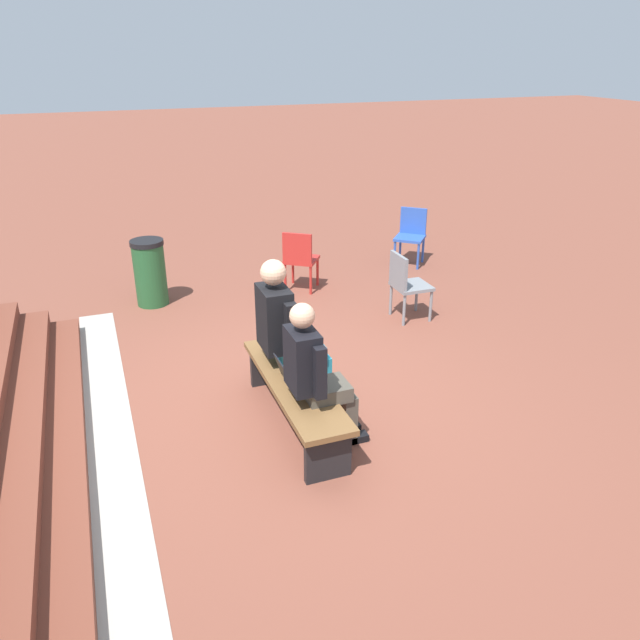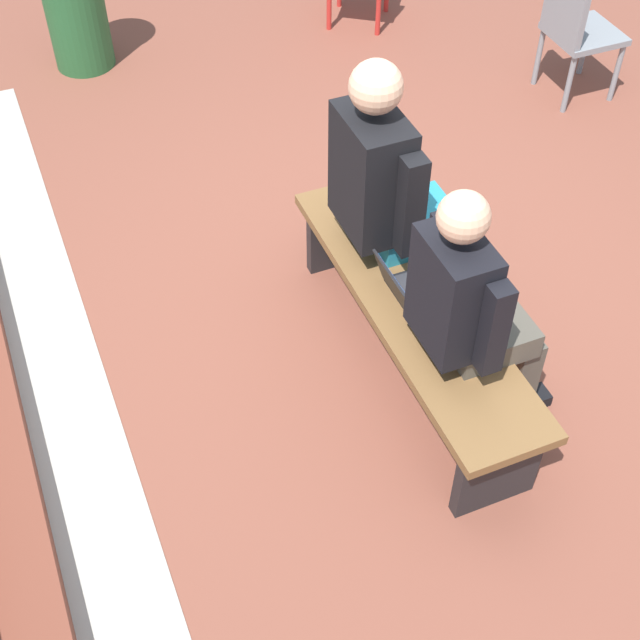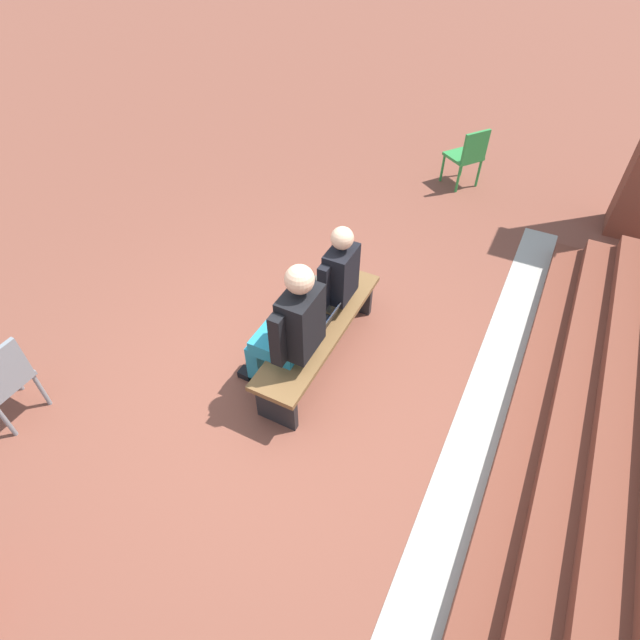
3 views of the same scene
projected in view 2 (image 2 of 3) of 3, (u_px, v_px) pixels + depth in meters
The scene contains 8 objects.
ground_plane at pixel (370, 315), 4.53m from camera, with size 60.00×60.00×0.00m, color brown.
concrete_strip at pixel (87, 469), 3.88m from camera, with size 6.42×0.40×0.01m, color #A8A399.
bench at pixel (412, 315), 4.03m from camera, with size 1.80×0.44×0.45m.
person_student at pixel (471, 307), 3.58m from camera, with size 0.52×0.66×1.31m.
person_adult at pixel (393, 190), 4.03m from camera, with size 0.59×0.74×1.42m.
laptop at pixel (412, 292), 3.93m from camera, with size 0.32×0.29×0.21m.
plastic_chair_near_bench_left at pixel (576, 27), 5.58m from camera, with size 0.42×0.42×0.84m.
litter_bin at pixel (74, 5), 5.88m from camera, with size 0.42×0.42×0.86m.
Camera 2 is at (-2.80, 1.43, 3.27)m, focal length 50.00 mm.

